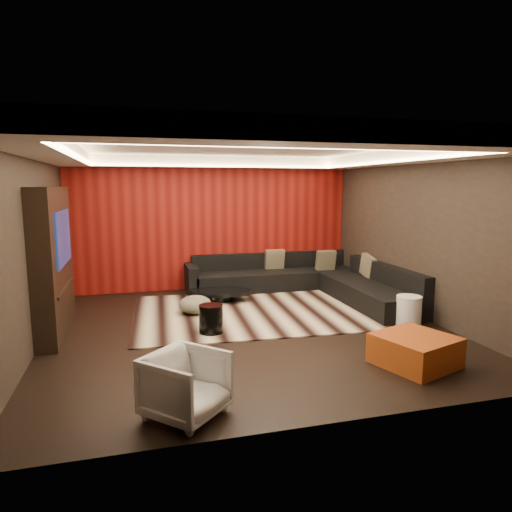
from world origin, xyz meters
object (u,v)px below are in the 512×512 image
object	(u,v)px
drum_stool	(211,319)
armchair	(186,385)
white_side_table	(409,311)
coffee_table	(221,295)
orange_ottoman	(415,350)
sectional_sofa	(307,282)

from	to	relation	value
drum_stool	armchair	bearing A→B (deg)	-105.14
drum_stool	white_side_table	bearing A→B (deg)	-8.34
coffee_table	drum_stool	world-z (taller)	drum_stool
orange_ottoman	armchair	distance (m)	2.95
armchair	white_side_table	bearing A→B (deg)	-16.77
drum_stool	orange_ottoman	bearing A→B (deg)	-39.71
armchair	sectional_sofa	bearing A→B (deg)	11.40
white_side_table	sectional_sofa	size ratio (longest dim) A/B	0.13
drum_stool	white_side_table	distance (m)	3.13
white_side_table	coffee_table	bearing A→B (deg)	137.75
coffee_table	armchair	xyz separation A→B (m)	(-1.17, -4.29, 0.20)
drum_stool	orange_ottoman	world-z (taller)	drum_stool
orange_ottoman	drum_stool	bearing A→B (deg)	140.29
drum_stool	orange_ottoman	xyz separation A→B (m)	(2.25, -1.87, -0.05)
coffee_table	sectional_sofa	world-z (taller)	sectional_sofa
orange_ottoman	sectional_sofa	world-z (taller)	sectional_sofa
coffee_table	orange_ottoman	distance (m)	4.14
sectional_sofa	armchair	bearing A→B (deg)	-124.31
sectional_sofa	coffee_table	bearing A→B (deg)	-177.74
armchair	sectional_sofa	world-z (taller)	sectional_sofa
white_side_table	armchair	bearing A→B (deg)	-152.48
white_side_table	orange_ottoman	bearing A→B (deg)	-120.92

